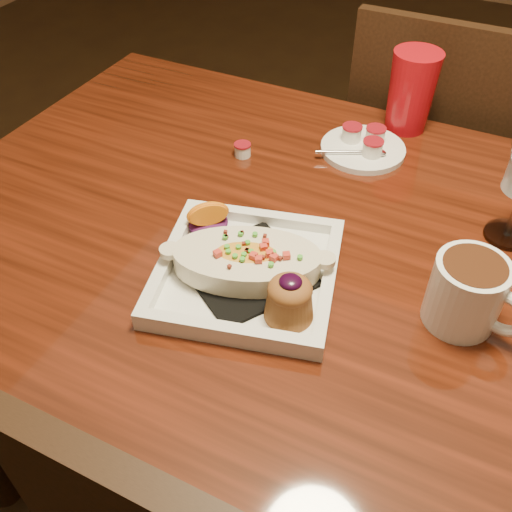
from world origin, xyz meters
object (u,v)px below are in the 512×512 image
at_px(table, 356,298).
at_px(saucer, 363,146).
at_px(chair_far, 429,173).
at_px(red_tumbler, 411,91).
at_px(plate, 250,268).
at_px(coffee_mug, 469,292).

distance_m(table, saucer, 0.31).
height_order(chair_far, saucer, chair_far).
bearing_deg(saucer, red_tumbler, 68.62).
bearing_deg(chair_far, saucer, 74.96).
xyz_separation_m(plate, saucer, (0.04, 0.40, -0.02)).
xyz_separation_m(table, coffee_mug, (0.16, -0.07, 0.15)).
relative_size(chair_far, coffee_mug, 6.83).
distance_m(plate, red_tumbler, 0.54).
distance_m(chair_far, coffee_mug, 0.77).
relative_size(chair_far, plate, 2.99).
bearing_deg(coffee_mug, saucer, 142.32).
bearing_deg(table, coffee_mug, -22.75).
height_order(chair_far, red_tumbler, chair_far).
height_order(table, plate, plate).
xyz_separation_m(coffee_mug, red_tumbler, (-0.20, 0.47, 0.02)).
xyz_separation_m(table, red_tumbler, (-0.05, 0.40, 0.18)).
xyz_separation_m(coffee_mug, saucer, (-0.25, 0.34, -0.04)).
bearing_deg(plate, coffee_mug, -2.04).
height_order(chair_far, coffee_mug, chair_far).
relative_size(table, coffee_mug, 11.01).
bearing_deg(table, red_tumbler, 96.64).
relative_size(saucer, red_tumbler, 1.03).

